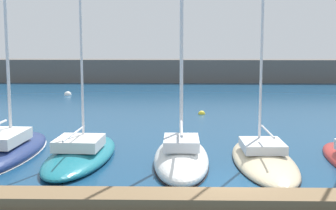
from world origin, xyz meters
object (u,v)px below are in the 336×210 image
mooring_buoy_yellow (202,114)px  sailboat_teal_second (81,153)px  sailboat_sand_fourth (263,158)px  mooring_buoy_white (68,95)px  sailboat_white_third (181,156)px  sailboat_navy_nearest (1,150)px

mooring_buoy_yellow → sailboat_teal_second: bearing=-114.9°
sailboat_sand_fourth → mooring_buoy_white: size_ratio=25.18×
sailboat_white_third → sailboat_sand_fourth: size_ratio=0.91×
sailboat_navy_nearest → sailboat_white_third: size_ratio=1.16×
sailboat_white_third → mooring_buoy_white: size_ratio=23.00×
sailboat_white_third → mooring_buoy_yellow: 14.99m
sailboat_sand_fourth → mooring_buoy_yellow: bearing=7.7°
sailboat_teal_second → sailboat_white_third: sailboat_white_third is taller
sailboat_navy_nearest → sailboat_sand_fourth: 13.09m
sailboat_navy_nearest → mooring_buoy_yellow: sailboat_navy_nearest is taller
sailboat_white_third → sailboat_sand_fourth: bearing=-86.9°
sailboat_white_third → mooring_buoy_yellow: size_ratio=31.92×
sailboat_white_third → mooring_buoy_white: 28.88m
sailboat_teal_second → mooring_buoy_yellow: 15.62m
mooring_buoy_white → sailboat_navy_nearest: bearing=-84.9°
mooring_buoy_white → sailboat_teal_second: bearing=-76.1°
sailboat_white_third → mooring_buoy_white: (-11.36, 26.54, -0.39)m
sailboat_navy_nearest → sailboat_sand_fourth: (13.06, -0.93, -0.12)m
sailboat_navy_nearest → mooring_buoy_white: sailboat_navy_nearest is taller
sailboat_navy_nearest → sailboat_teal_second: bearing=-92.1°
sailboat_teal_second → sailboat_white_third: (4.97, -0.74, 0.07)m
sailboat_sand_fourth → mooring_buoy_yellow: (-2.34, 14.67, -0.25)m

